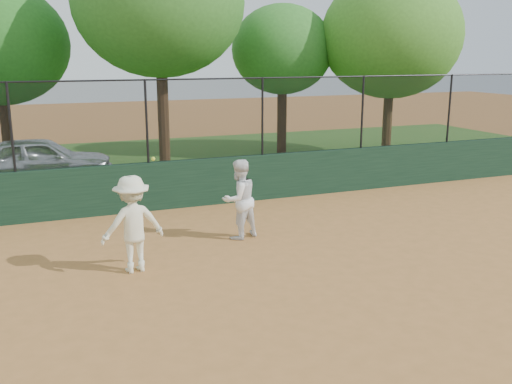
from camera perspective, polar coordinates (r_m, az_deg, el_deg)
name	(u,v)px	position (r m, az deg, el deg)	size (l,w,h in m)	color
ground	(261,302)	(9.07, 0.48, -10.91)	(80.00, 80.00, 0.00)	#AD7038
back_wall	(170,185)	(14.35, -8.64, 0.71)	(26.00, 0.20, 1.20)	#173320
grass_strip	(130,166)	(20.24, -12.53, 2.57)	(36.00, 12.00, 0.01)	#29531A
parked_car	(40,160)	(18.11, -20.78, 3.00)	(1.67, 4.15, 1.41)	silver
player_second	(239,199)	(11.83, -1.69, -0.73)	(0.81, 0.63, 1.67)	white
player_main	(133,224)	(10.24, -12.23, -3.16)	(1.19, 0.77, 2.09)	#EFEECA
fence_assembly	(166,119)	(14.07, -8.99, 7.20)	(26.00, 0.06, 2.00)	black
tree_2	(159,2)	(18.76, -9.67, 18.21)	(5.36, 4.88, 7.66)	#482D19
tree_3	(283,50)	(21.79, 2.67, 14.00)	(3.82, 3.48, 5.59)	#3C2414
tree_4	(392,36)	(22.13, 13.44, 14.97)	(5.29, 4.81, 6.72)	#4D331B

